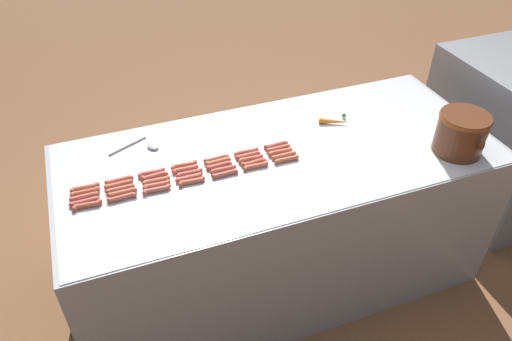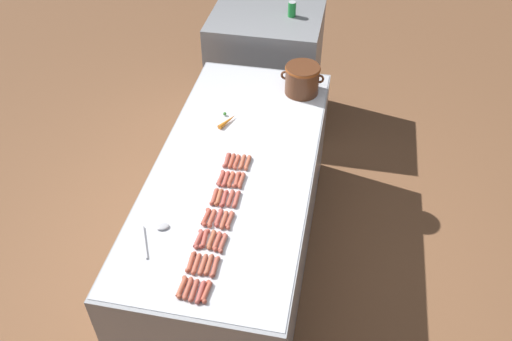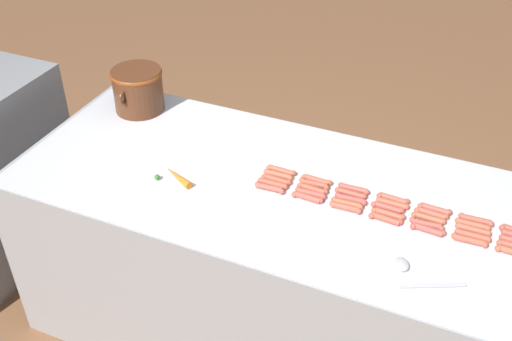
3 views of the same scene
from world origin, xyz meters
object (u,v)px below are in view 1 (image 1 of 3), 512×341
at_px(hot_dog_23, 157,185).
at_px(hot_dog_24, 189,178).
at_px(hot_dog_6, 276,145).
at_px(hot_dog_34, 287,159).
at_px(hot_dog_9, 155,176).
at_px(serving_spoon, 144,146).
at_px(back_cabinet, 510,136).
at_px(hot_dog_4, 216,159).
at_px(hot_dog_7, 85,192).
at_px(hot_dog_0, 85,188).
at_px(hot_dog_12, 248,155).
at_px(hot_dog_15, 120,189).
at_px(hot_dog_17, 189,173).
at_px(hot_dog_25, 223,169).
at_px(hot_dog_5, 246,152).
at_px(hot_dog_31, 192,181).
at_px(hot_dog_2, 151,173).
at_px(hot_dog_32, 225,174).
at_px(hot_dog_30, 157,190).
at_px(hot_dog_27, 284,156).
at_px(hot_dog_20, 280,152).
at_px(hot_dog_28, 87,205).
at_px(hot_dog_21, 84,202).
at_px(hot_dog_14, 84,197).
at_px(hot_dog_29, 122,198).
at_px(hot_dog_1, 119,180).
at_px(bean_pot, 462,131).
at_px(hot_dog_33, 256,166).
at_px(hot_dog_16, 156,181).
at_px(hot_dog_11, 218,162).
at_px(hot_dog_19, 251,159).
at_px(hot_dog_8, 119,184).
at_px(hot_dog_10, 185,169).
at_px(hot_dog_18, 219,166).
at_px(carrot, 335,121).

bearing_deg(hot_dog_23, hot_dog_24, 89.98).
xyz_separation_m(hot_dog_6, hot_dog_34, (0.13, 0.00, 0.00)).
relative_size(hot_dog_9, serving_spoon, 0.51).
bearing_deg(back_cabinet, hot_dog_4, -87.97).
distance_m(hot_dog_7, hot_dog_34, 0.95).
distance_m(hot_dog_0, hot_dog_12, 0.78).
bearing_deg(hot_dog_15, hot_dog_17, 89.97).
distance_m(hot_dog_25, serving_spoon, 0.46).
relative_size(hot_dog_5, hot_dog_7, 1.00).
xyz_separation_m(hot_dog_15, hot_dog_31, (0.06, 0.32, 0.00)).
relative_size(hot_dog_2, hot_dog_32, 1.00).
relative_size(hot_dog_6, hot_dog_32, 1.00).
height_order(hot_dog_9, hot_dog_30, same).
bearing_deg(hot_dog_34, hot_dog_27, 179.64).
height_order(hot_dog_20, hot_dog_28, same).
bearing_deg(hot_dog_2, hot_dog_9, 17.84).
xyz_separation_m(hot_dog_21, serving_spoon, (-0.33, 0.33, -0.00)).
xyz_separation_m(hot_dog_14, hot_dog_29, (0.06, 0.16, 0.00)).
height_order(hot_dog_1, serving_spoon, hot_dog_1).
relative_size(back_cabinet, hot_dog_32, 7.76).
bearing_deg(hot_dog_31, bean_pot, 80.51).
bearing_deg(hot_dog_14, hot_dog_29, 67.52).
relative_size(hot_dog_0, hot_dog_21, 1.00).
height_order(hot_dog_2, serving_spoon, hot_dog_2).
bearing_deg(hot_dog_24, hot_dog_30, -78.63).
relative_size(hot_dog_21, hot_dog_33, 1.00).
xyz_separation_m(hot_dog_5, hot_dog_28, (0.12, -0.78, 0.00)).
relative_size(back_cabinet, hot_dog_16, 7.76).
relative_size(hot_dog_30, bean_pot, 0.43).
height_order(hot_dog_11, hot_dog_34, same).
distance_m(hot_dog_19, serving_spoon, 0.55).
height_order(hot_dog_14, hot_dog_28, same).
relative_size(hot_dog_8, hot_dog_24, 1.00).
height_order(hot_dog_15, hot_dog_23, same).
bearing_deg(hot_dog_9, hot_dog_33, 78.37).
bearing_deg(hot_dog_21, hot_dog_32, 87.14).
distance_m(hot_dog_24, hot_dog_33, 0.32).
xyz_separation_m(hot_dog_2, hot_dog_4, (0.00, 0.32, 0.00)).
bearing_deg(hot_dog_24, hot_dog_11, 113.00).
relative_size(hot_dog_10, serving_spoon, 0.51).
bearing_deg(hot_dog_25, hot_dog_24, -89.01).
relative_size(hot_dog_20, hot_dog_31, 1.00).
relative_size(hot_dog_5, hot_dog_12, 1.00).
distance_m(hot_dog_19, bean_pot, 1.04).
height_order(hot_dog_10, serving_spoon, hot_dog_10).
distance_m(hot_dog_1, hot_dog_18, 0.47).
bearing_deg(hot_dog_11, hot_dog_4, -178.05).
bearing_deg(hot_dog_5, hot_dog_17, -78.17).
height_order(hot_dog_0, hot_dog_10, same).
distance_m(hot_dog_1, carrot, 1.18).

